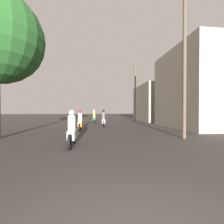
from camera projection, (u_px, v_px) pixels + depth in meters
name	position (u px, v px, depth m)	size (l,w,h in m)	color
motorcycle_white	(72.00, 132.00, 6.53)	(0.60, 1.89, 1.59)	black
motorcycle_orange	(80.00, 122.00, 11.61)	(0.60, 1.84, 1.59)	black
motorcycle_silver	(103.00, 120.00, 14.13)	(0.60, 1.93, 1.62)	black
motorcycle_green	(94.00, 118.00, 18.60)	(0.60, 2.05, 1.62)	black
building_right_near	(201.00, 89.00, 13.75)	(5.79, 7.33, 7.04)	gray
building_right_far	(154.00, 103.00, 22.20)	(4.28, 7.32, 5.18)	gray
utility_pole_near	(185.00, 59.00, 8.27)	(1.60, 0.20, 8.46)	#4C4238
utility_pole_far	(135.00, 91.00, 20.22)	(1.60, 0.20, 8.06)	#4C4238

